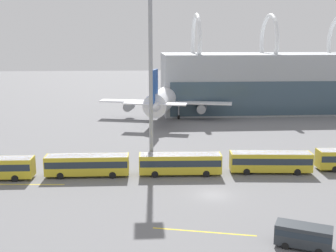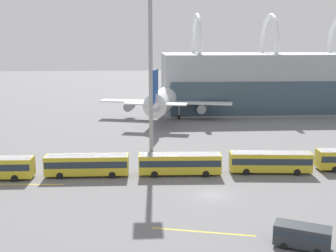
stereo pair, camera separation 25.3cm
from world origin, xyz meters
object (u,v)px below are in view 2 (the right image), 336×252
object	(u,v)px
airliner_at_gate_far	(166,98)
shuttle_bus_4	(270,161)
shuttle_bus_3	(180,163)
shuttle_bus_2	(87,164)
floodlight_mast	(150,32)
service_van_crossing	(302,235)

from	to	relation	value
airliner_at_gate_far	shuttle_bus_4	world-z (taller)	airliner_at_gate_far
airliner_at_gate_far	shuttle_bus_3	size ratio (longest dim) A/B	2.94
shuttle_bus_2	floodlight_mast	xyz separation A→B (m)	(9.84, 13.75, 19.20)
airliner_at_gate_far	service_van_crossing	world-z (taller)	airliner_at_gate_far
shuttle_bus_3	floodlight_mast	world-z (taller)	floodlight_mast
airliner_at_gate_far	shuttle_bus_2	xyz separation A→B (m)	(-14.49, -45.78, -3.32)
shuttle_bus_2	shuttle_bus_4	distance (m)	27.44
airliner_at_gate_far	shuttle_bus_2	distance (m)	48.13
airliner_at_gate_far	service_van_crossing	distance (m)	69.93
shuttle_bus_2	floodlight_mast	size ratio (longest dim) A/B	0.38
airliner_at_gate_far	service_van_crossing	xyz separation A→B (m)	(8.95, -69.25, -3.84)
shuttle_bus_4	floodlight_mast	world-z (taller)	floodlight_mast
shuttle_bus_4	service_van_crossing	bearing A→B (deg)	-94.86
shuttle_bus_2	shuttle_bus_3	xyz separation A→B (m)	(13.72, -0.30, 0.00)
service_van_crossing	shuttle_bus_3	bearing A→B (deg)	139.49
airliner_at_gate_far	shuttle_bus_2	bearing A→B (deg)	175.99
shuttle_bus_3	shuttle_bus_4	bearing A→B (deg)	2.56
shuttle_bus_2	service_van_crossing	distance (m)	33.17
airliner_at_gate_far	shuttle_bus_2	world-z (taller)	airliner_at_gate_far
airliner_at_gate_far	shuttle_bus_3	bearing A→B (deg)	-167.41
shuttle_bus_3	service_van_crossing	xyz separation A→B (m)	(9.72, -23.17, -0.52)
shuttle_bus_3	shuttle_bus_4	size ratio (longest dim) A/B	0.99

